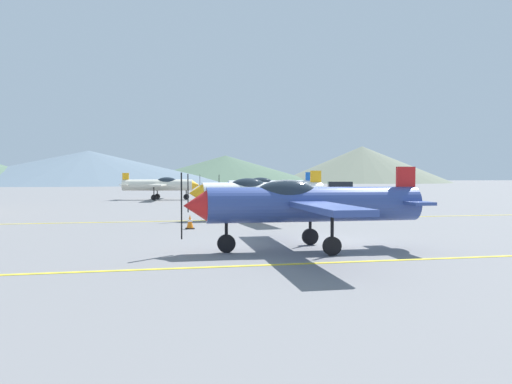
# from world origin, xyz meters

# --- Properties ---
(ground_plane) EXTENTS (400.00, 400.00, 0.00)m
(ground_plane) POSITION_xyz_m (0.00, 0.00, 0.00)
(ground_plane) COLOR slate
(apron_line_near) EXTENTS (80.00, 0.16, 0.01)m
(apron_line_near) POSITION_xyz_m (0.00, -3.51, 0.01)
(apron_line_near) COLOR yellow
(apron_line_near) RESTS_ON ground_plane
(apron_line_far) EXTENTS (80.00, 0.16, 0.01)m
(apron_line_far) POSITION_xyz_m (0.00, 8.54, 0.01)
(apron_line_far) COLOR yellow
(apron_line_far) RESTS_ON ground_plane
(airplane_near) EXTENTS (7.13, 8.22, 2.47)m
(airplane_near) POSITION_xyz_m (-0.34, -1.43, 1.39)
(airplane_near) COLOR #33478C
(airplane_near) RESTS_ON ground_plane
(airplane_mid) EXTENTS (7.20, 8.27, 2.47)m
(airplane_mid) POSITION_xyz_m (0.38, 8.87, 1.39)
(airplane_mid) COLOR white
(airplane_mid) RESTS_ON ground_plane
(airplane_far) EXTENTS (7.14, 8.23, 2.47)m
(airplane_far) POSITION_xyz_m (3.24, 19.39, 1.39)
(airplane_far) COLOR silver
(airplane_far) RESTS_ON ground_plane
(airplane_back) EXTENTS (7.21, 8.27, 2.47)m
(airplane_back) POSITION_xyz_m (-4.49, 29.92, 1.39)
(airplane_back) COLOR silver
(airplane_back) RESTS_ON ground_plane
(car_sedan) EXTENTS (4.63, 2.90, 1.62)m
(car_sedan) POSITION_xyz_m (13.43, 30.84, 0.84)
(car_sedan) COLOR white
(car_sedan) RESTS_ON ground_plane
(traffic_cone_front) EXTENTS (0.36, 0.36, 0.59)m
(traffic_cone_front) POSITION_xyz_m (-3.32, 4.99, 0.29)
(traffic_cone_front) COLOR black
(traffic_cone_front) RESTS_ON ground_plane
(hill_centerleft) EXTENTS (81.60, 81.60, 9.37)m
(hill_centerleft) POSITION_xyz_m (-24.48, 127.05, 4.68)
(hill_centerleft) COLOR slate
(hill_centerleft) RESTS_ON ground_plane
(hill_centerright) EXTENTS (62.19, 62.19, 8.95)m
(hill_centerright) POSITION_xyz_m (16.58, 141.70, 4.47)
(hill_centerright) COLOR #4C6651
(hill_centerright) RESTS_ON ground_plane
(hill_right) EXTENTS (57.62, 57.62, 12.17)m
(hill_right) POSITION_xyz_m (62.12, 135.98, 6.08)
(hill_right) COLOR slate
(hill_right) RESTS_ON ground_plane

